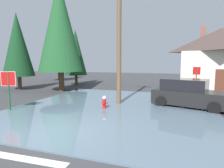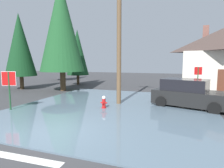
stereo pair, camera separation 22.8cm
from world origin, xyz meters
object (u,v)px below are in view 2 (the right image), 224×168
at_px(fire_hydrant, 104,103).
at_px(pine_tree_mid_left, 61,49).
at_px(parked_car, 188,94).
at_px(pine_tree_tall_left, 20,45).
at_px(pine_tree_short_left, 61,26).
at_px(utility_pole, 119,25).
at_px(stop_sign_near, 9,83).
at_px(stop_sign_far, 198,75).
at_px(pine_tree_far_center, 77,52).
at_px(house, 223,57).

relative_size(fire_hydrant, pine_tree_mid_left, 0.10).
distance_m(parked_car, pine_tree_mid_left, 20.94).
distance_m(pine_tree_tall_left, pine_tree_short_left, 4.73).
bearing_deg(pine_tree_mid_left, utility_pole, -44.65).
bearing_deg(pine_tree_short_left, stop_sign_near, -78.55).
height_order(pine_tree_tall_left, pine_tree_mid_left, pine_tree_mid_left).
bearing_deg(stop_sign_near, pine_tree_short_left, 101.45).
height_order(utility_pole, pine_tree_tall_left, utility_pole).
xyz_separation_m(stop_sign_near, pine_tree_short_left, (-1.46, 7.20, 4.37)).
distance_m(utility_pole, pine_tree_short_left, 7.66).
height_order(stop_sign_far, pine_tree_far_center, pine_tree_far_center).
bearing_deg(stop_sign_far, pine_tree_tall_left, -172.42).
height_order(pine_tree_short_left, pine_tree_far_center, pine_tree_short_left).
height_order(fire_hydrant, utility_pole, utility_pole).
distance_m(pine_tree_mid_left, pine_tree_far_center, 6.52).
height_order(stop_sign_near, fire_hydrant, stop_sign_near).
bearing_deg(pine_tree_far_center, pine_tree_tall_left, -122.51).
bearing_deg(pine_tree_mid_left, stop_sign_far, -21.94).
relative_size(house, pine_tree_far_center, 1.33).
relative_size(stop_sign_far, pine_tree_short_left, 0.23).
distance_m(stop_sign_near, pine_tree_mid_left, 17.98).
distance_m(house, pine_tree_far_center, 15.79).
relative_size(stop_sign_far, pine_tree_far_center, 0.36).
xyz_separation_m(stop_sign_near, pine_tree_tall_left, (-5.88, 6.73, 2.76)).
bearing_deg(pine_tree_short_left, fire_hydrant, -40.10).
relative_size(fire_hydrant, pine_tree_short_left, 0.08).
bearing_deg(pine_tree_tall_left, stop_sign_near, -48.87).
distance_m(house, pine_tree_mid_left, 20.70).
xyz_separation_m(fire_hydrant, pine_tree_short_left, (-6.15, 5.18, 5.53)).
xyz_separation_m(stop_sign_far, parked_car, (-0.92, -4.75, -0.82)).
relative_size(pine_tree_mid_left, pine_tree_short_left, 0.78).
bearing_deg(stop_sign_far, house, 63.23).
bearing_deg(pine_tree_short_left, pine_tree_far_center, 103.00).
bearing_deg(stop_sign_far, stop_sign_near, -138.88).
xyz_separation_m(fire_hydrant, parked_car, (4.54, 2.10, 0.41)).
bearing_deg(stop_sign_near, pine_tree_far_center, 102.07).
height_order(fire_hydrant, pine_tree_tall_left, pine_tree_tall_left).
bearing_deg(utility_pole, stop_sign_near, -146.22).
height_order(stop_sign_near, utility_pole, utility_pole).
distance_m(stop_sign_near, parked_car, 10.13).
relative_size(fire_hydrant, utility_pole, 0.08).
distance_m(stop_sign_near, house, 19.59).
relative_size(house, pine_tree_mid_left, 1.09).
bearing_deg(stop_sign_far, pine_tree_far_center, 166.36).
xyz_separation_m(pine_tree_tall_left, pine_tree_mid_left, (-1.70, 9.28, 0.32)).
bearing_deg(fire_hydrant, house, 56.40).
distance_m(fire_hydrant, pine_tree_short_left, 9.76).
relative_size(stop_sign_far, parked_car, 0.51).
distance_m(parked_car, pine_tree_short_left, 12.25).
bearing_deg(stop_sign_near, pine_tree_mid_left, 115.34).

